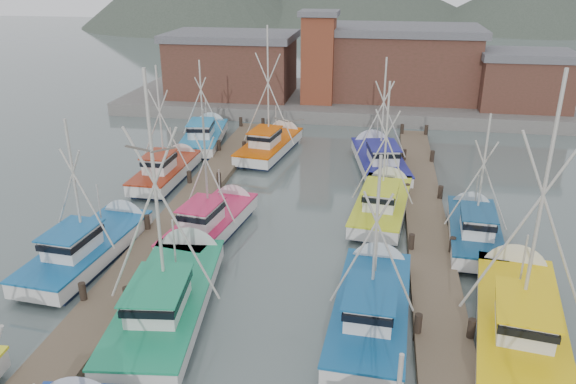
% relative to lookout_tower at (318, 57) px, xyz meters
% --- Properties ---
extents(ground, '(260.00, 260.00, 0.00)m').
position_rel_lookout_tower_xyz_m(ground, '(2.00, -33.00, -5.55)').
color(ground, '#465451').
rests_on(ground, ground).
extents(dock_left, '(2.30, 46.00, 1.50)m').
position_rel_lookout_tower_xyz_m(dock_left, '(-5.00, -28.96, -5.34)').
color(dock_left, brown).
rests_on(dock_left, ground).
extents(dock_right, '(2.30, 46.00, 1.50)m').
position_rel_lookout_tower_xyz_m(dock_right, '(9.00, -28.96, -5.34)').
color(dock_right, brown).
rests_on(dock_right, ground).
extents(quay, '(44.00, 16.00, 1.20)m').
position_rel_lookout_tower_xyz_m(quay, '(2.00, 4.00, -4.95)').
color(quay, slate).
rests_on(quay, ground).
extents(shed_left, '(12.72, 8.48, 6.20)m').
position_rel_lookout_tower_xyz_m(shed_left, '(-9.00, 2.00, -1.21)').
color(shed_left, brown).
rests_on(shed_left, quay).
extents(shed_center, '(14.84, 9.54, 6.90)m').
position_rel_lookout_tower_xyz_m(shed_center, '(8.00, 4.00, -0.86)').
color(shed_center, brown).
rests_on(shed_center, quay).
extents(shed_right, '(8.48, 6.36, 5.20)m').
position_rel_lookout_tower_xyz_m(shed_right, '(19.00, 1.00, -1.71)').
color(shed_right, brown).
rests_on(shed_right, quay).
extents(lookout_tower, '(3.60, 3.60, 8.50)m').
position_rel_lookout_tower_xyz_m(lookout_tower, '(0.00, 0.00, 0.00)').
color(lookout_tower, brown).
rests_on(lookout_tower, quay).
extents(distant_hills, '(175.00, 140.00, 42.00)m').
position_rel_lookout_tower_xyz_m(distant_hills, '(-10.76, 89.59, -5.55)').
color(distant_hills, '#455043').
rests_on(distant_hills, ground).
extents(boat_4, '(4.52, 10.55, 11.35)m').
position_rel_lookout_tower_xyz_m(boat_4, '(-2.28, -34.40, -4.86)').
color(boat_4, '#101B36').
rests_on(boat_4, ground).
extents(boat_5, '(3.39, 9.41, 8.19)m').
position_rel_lookout_tower_xyz_m(boat_5, '(6.21, -33.74, -4.87)').
color(boat_5, '#101B36').
rests_on(boat_5, ground).
extents(boat_6, '(3.52, 9.21, 8.11)m').
position_rel_lookout_tower_xyz_m(boat_6, '(-7.73, -30.77, -4.87)').
color(boat_6, '#101B36').
rests_on(boat_6, ground).
extents(boat_7, '(4.61, 10.34, 11.55)m').
position_rel_lookout_tower_xyz_m(boat_7, '(12.03, -33.46, -4.86)').
color(boat_7, '#101B36').
rests_on(boat_7, ground).
extents(boat_8, '(3.68, 8.55, 7.69)m').
position_rel_lookout_tower_xyz_m(boat_8, '(-2.55, -27.00, -4.87)').
color(boat_8, '#101B36').
rests_on(boat_8, ground).
extents(boat_9, '(3.71, 9.11, 8.70)m').
position_rel_lookout_tower_xyz_m(boat_9, '(6.55, -22.85, -4.87)').
color(boat_9, '#101B36').
rests_on(boat_9, ground).
extents(boat_10, '(3.44, 8.12, 8.47)m').
position_rel_lookout_tower_xyz_m(boat_10, '(-7.98, -19.57, -4.87)').
color(boat_10, '#101B36').
rests_on(boat_10, ground).
extents(boat_11, '(3.14, 8.20, 7.71)m').
position_rel_lookout_tower_xyz_m(boat_11, '(11.33, -25.67, -4.87)').
color(boat_11, '#101B36').
rests_on(boat_11, ground).
extents(boat_12, '(4.10, 9.31, 10.47)m').
position_rel_lookout_tower_xyz_m(boat_12, '(-2.10, -12.67, -4.86)').
color(boat_12, '#101B36').
rests_on(boat_12, ground).
extents(boat_13, '(4.53, 9.84, 8.86)m').
position_rel_lookout_tower_xyz_m(boat_13, '(6.14, -14.93, -4.87)').
color(boat_13, '#101B36').
rests_on(boat_13, ground).
extents(boat_14, '(3.89, 9.22, 7.65)m').
position_rel_lookout_tower_xyz_m(boat_14, '(-7.95, -11.25, -4.87)').
color(boat_14, '#101B36').
rests_on(boat_14, ground).
extents(gull_near, '(1.55, 0.63, 0.24)m').
position_rel_lookout_tower_xyz_m(gull_near, '(-0.68, -38.69, 3.02)').
color(gull_near, gray).
rests_on(gull_near, ground).
extents(gull_far, '(1.55, 0.63, 0.24)m').
position_rel_lookout_tower_xyz_m(gull_far, '(1.60, -27.07, 0.97)').
color(gull_far, gray).
rests_on(gull_far, ground).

